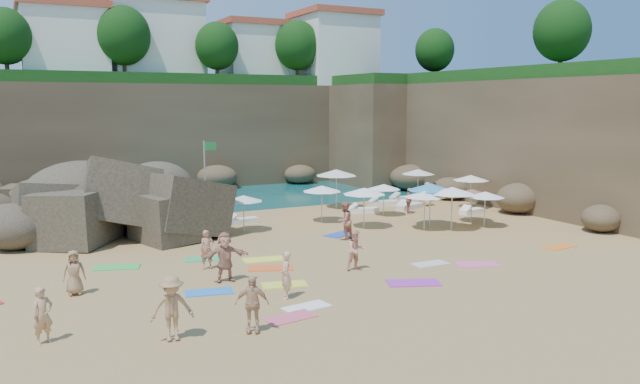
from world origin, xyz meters
name	(u,v)px	position (x,y,z in m)	size (l,w,h in m)	color
ground	(311,245)	(0.00, 0.00, 0.00)	(120.00, 120.00, 0.00)	tan
seawater	(164,177)	(0.00, 30.00, 0.00)	(120.00, 120.00, 0.00)	#0C4751
cliff_back	(200,134)	(2.00, 25.00, 4.00)	(44.00, 8.00, 8.00)	brown
cliff_right	(501,140)	(19.00, 8.00, 4.00)	(8.00, 30.00, 8.00)	brown
cliff_corner	(386,133)	(17.00, 20.00, 4.00)	(10.00, 12.00, 8.00)	brown
rock_promontory	(37,211)	(-11.00, 16.00, 0.00)	(12.00, 7.00, 2.00)	brown
clifftop_buildings	(206,46)	(2.96, 25.79, 11.24)	(28.48, 9.48, 7.00)	white
clifftop_trees	(254,40)	(4.78, 19.52, 11.26)	(35.60, 23.82, 4.40)	#11380F
rock_outcrop	(103,235)	(-8.40, 6.85, 0.00)	(9.06, 6.80, 3.62)	brown
flag_pole	(207,166)	(-1.50, 11.53, 2.74)	(0.83, 0.23, 4.30)	silver
parasol_0	(244,198)	(-1.73, 4.36, 1.74)	(2.00, 2.00, 1.89)	silver
parasol_1	(384,187)	(7.16, 4.89, 1.72)	(1.99, 1.99, 1.88)	silver
parasol_2	(418,172)	(12.45, 8.84, 1.95)	(2.25, 2.25, 2.12)	silver
parasol_3	(336,173)	(5.90, 8.42, 2.27)	(2.61, 2.61, 2.47)	silver
parasol_4	(471,178)	(13.45, 4.63, 1.94)	(2.23, 2.23, 2.11)	silver
parasol_5	(322,189)	(3.03, 4.80, 1.89)	(2.17, 2.17, 2.06)	silver
parasol_6	(472,192)	(10.44, 1.00, 1.72)	(1.98, 1.98, 1.87)	silver
parasol_7	(364,191)	(4.27, 2.31, 1.99)	(2.29, 2.29, 2.16)	silver
parasol_8	(485,195)	(10.16, -0.40, 1.77)	(2.04, 2.04, 1.93)	silver
parasol_9	(425,194)	(6.85, 0.46, 1.90)	(2.19, 2.19, 2.07)	silver
parasol_10	(430,187)	(7.59, 1.00, 2.16)	(2.49, 2.49, 2.35)	silver
parasol_11	(452,191)	(8.10, -0.19, 2.09)	(2.41, 2.41, 2.27)	silver
lounger_0	(242,221)	(-1.06, 6.48, 0.14)	(1.79, 0.60, 0.28)	white
lounger_1	(383,203)	(9.17, 8.03, 0.15)	(1.91, 0.64, 0.30)	silver
lounger_2	(404,199)	(11.41, 8.96, 0.15)	(1.93, 0.64, 0.30)	silver
lounger_3	(409,206)	(9.90, 6.16, 0.15)	(1.96, 0.65, 0.30)	silver
lounger_4	(363,210)	(6.63, 6.35, 0.14)	(1.85, 0.62, 0.29)	white
lounger_5	(472,211)	(12.31, 3.13, 0.14)	(1.74, 0.58, 0.27)	white
towel_0	(209,292)	(-6.42, -4.96, 0.01)	(1.68, 0.84, 0.03)	#2A7BE0
towel_1	(290,317)	(-4.95, -8.64, 0.01)	(1.61, 0.81, 0.03)	#E2576F
towel_2	(271,268)	(-3.27, -2.96, 0.02)	(1.80, 0.90, 0.03)	#FF5F28
towel_3	(205,259)	(-5.19, -0.34, 0.02)	(1.72, 0.86, 0.03)	#34B86B
towel_4	(284,285)	(-3.69, -5.32, 0.01)	(1.64, 0.82, 0.03)	#EEF23F
towel_5	(307,307)	(-4.06, -7.96, 0.01)	(1.54, 0.77, 0.03)	white
towel_6	(413,283)	(0.66, -7.29, 0.02)	(1.95, 0.98, 0.03)	purple
towel_8	(341,234)	(2.40, 1.41, 0.02)	(1.84, 0.92, 0.03)	blue
towel_9	(477,264)	(4.57, -6.29, 0.02)	(1.72, 0.86, 0.03)	pink
towel_10	(559,247)	(10.09, -5.55, 0.01)	(1.70, 0.85, 0.03)	orange
towel_11	(117,267)	(-8.79, -0.02, 0.02)	(1.80, 0.90, 0.03)	green
towel_12	(264,259)	(-3.00, -1.55, 0.02)	(1.72, 0.86, 0.03)	#FFFD43
towel_13	(430,264)	(2.90, -5.33, 0.01)	(1.52, 0.76, 0.03)	silver
person_stand_0	(43,315)	(-11.90, -7.41, 0.81)	(0.59, 0.39, 1.62)	tan
person_stand_1	(345,221)	(2.01, 0.37, 0.93)	(0.91, 0.71, 1.86)	#B8705C
person_stand_2	(194,201)	(-2.62, 10.57, 0.79)	(1.02, 0.42, 1.57)	#DDA97D
person_stand_3	(409,201)	(8.95, 4.87, 0.78)	(0.92, 0.38, 1.56)	#A26051
person_stand_4	(427,194)	(11.55, 6.55, 0.77)	(0.76, 0.41, 1.55)	tan
person_stand_5	(212,206)	(-2.38, 7.80, 0.85)	(1.57, 0.45, 1.70)	#A77D53
person_stand_6	(286,275)	(-4.27, -6.78, 0.82)	(0.60, 0.39, 1.64)	#E2AA80
person_lie_0	(173,332)	(-8.66, -8.87, 0.25)	(1.20, 1.85, 0.49)	#A67953
person_lie_1	(252,326)	(-6.44, -9.28, 0.21)	(0.99, 1.68, 0.41)	tan
person_lie_2	(75,289)	(-10.67, -3.12, 0.21)	(0.76, 1.55, 0.41)	#9E744F
person_lie_3	(225,275)	(-5.49, -3.94, 0.25)	(1.72, 1.85, 0.49)	tan
person_lie_4	(208,264)	(-5.56, -1.89, 0.19)	(0.56, 1.55, 0.37)	#B9745C
person_lie_5	(356,263)	(-0.35, -4.79, 0.30)	(0.77, 1.59, 0.60)	#EAA085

